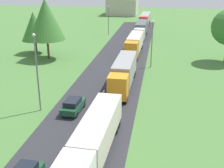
% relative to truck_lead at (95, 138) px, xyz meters
% --- Properties ---
extents(road, '(10.00, 140.00, 0.06)m').
position_rel_truck_lead_xyz_m(road, '(-2.25, 7.67, -2.06)').
color(road, '#2B2B30').
rests_on(road, ground).
extents(lane_marking_centre, '(0.16, 123.46, 0.01)m').
position_rel_truck_lead_xyz_m(lane_marking_centre, '(-2.25, 5.03, -2.02)').
color(lane_marking_centre, white).
rests_on(lane_marking_centre, road).
extents(truck_lead, '(2.85, 13.53, 3.58)m').
position_rel_truck_lead_xyz_m(truck_lead, '(0.00, 0.00, 0.00)').
color(truck_lead, white).
rests_on(truck_lead, road).
extents(truck_second, '(2.55, 12.63, 3.80)m').
position_rel_truck_lead_xyz_m(truck_second, '(0.21, 17.85, 0.13)').
color(truck_second, orange).
rests_on(truck_second, road).
extents(truck_third, '(2.73, 12.59, 3.60)m').
position_rel_truck_lead_xyz_m(truck_third, '(-0.03, 36.67, 0.06)').
color(truck_third, orange).
rests_on(truck_third, road).
extents(truck_fourth, '(2.58, 12.89, 3.71)m').
position_rel_truck_lead_xyz_m(truck_fourth, '(0.09, 53.28, 0.08)').
color(truck_fourth, white).
rests_on(truck_fourth, road).
extents(truck_fifth, '(2.80, 14.47, 3.45)m').
position_rel_truck_lead_xyz_m(truck_fifth, '(-0.08, 72.13, -0.01)').
color(truck_fifth, red).
rests_on(truck_fifth, road).
extents(car_third, '(2.05, 4.28, 1.61)m').
position_rel_truck_lead_xyz_m(car_third, '(-4.54, 8.68, -1.20)').
color(car_third, '#19472D').
rests_on(car_third, road).
extents(lamppost_second, '(0.36, 0.36, 9.25)m').
position_rel_truck_lead_xyz_m(lamppost_second, '(-8.53, 8.48, 3.02)').
color(lamppost_second, slate).
rests_on(lamppost_second, ground).
extents(lamppost_third, '(0.36, 0.36, 8.11)m').
position_rel_truck_lead_xyz_m(lamppost_third, '(3.68, 28.00, 2.44)').
color(lamppost_third, slate).
rests_on(lamppost_third, ground).
extents(lamppost_fourth, '(0.36, 0.36, 7.53)m').
position_rel_truck_lead_xyz_m(lamppost_fourth, '(-8.79, 55.86, 2.14)').
color(lamppost_fourth, slate).
rests_on(lamppost_fourth, ground).
extents(tree_oak, '(5.16, 5.16, 8.31)m').
position_rel_truck_lead_xyz_m(tree_oak, '(-19.92, 34.04, 3.36)').
color(tree_oak, '#513823').
rests_on(tree_oak, ground).
extents(tree_birch, '(6.77, 6.77, 11.19)m').
position_rel_truck_lead_xyz_m(tree_birch, '(-15.76, 30.23, 5.37)').
color(tree_birch, '#513823').
rests_on(tree_birch, ground).
extents(distant_building, '(11.41, 11.69, 6.19)m').
position_rel_truck_lead_xyz_m(distant_building, '(-10.43, 96.55, 1.00)').
color(distant_building, '#B2A899').
rests_on(distant_building, ground).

